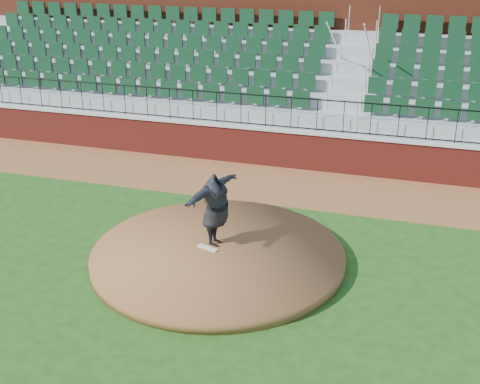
# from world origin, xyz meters

# --- Properties ---
(ground) EXTENTS (90.00, 90.00, 0.00)m
(ground) POSITION_xyz_m (0.00, 0.00, 0.00)
(ground) COLOR #1D4513
(ground) RESTS_ON ground
(warning_track) EXTENTS (34.00, 3.20, 0.01)m
(warning_track) POSITION_xyz_m (0.00, 5.40, 0.01)
(warning_track) COLOR brown
(warning_track) RESTS_ON ground
(field_wall) EXTENTS (34.00, 0.35, 1.20)m
(field_wall) POSITION_xyz_m (0.00, 7.00, 0.60)
(field_wall) COLOR maroon
(field_wall) RESTS_ON ground
(wall_cap) EXTENTS (34.00, 0.45, 0.10)m
(wall_cap) POSITION_xyz_m (0.00, 7.00, 1.25)
(wall_cap) COLOR #B7B7B7
(wall_cap) RESTS_ON field_wall
(wall_railing) EXTENTS (34.00, 0.05, 1.00)m
(wall_railing) POSITION_xyz_m (0.00, 7.00, 1.80)
(wall_railing) COLOR black
(wall_railing) RESTS_ON wall_cap
(seating_stands) EXTENTS (34.00, 5.10, 4.60)m
(seating_stands) POSITION_xyz_m (0.00, 9.72, 2.30)
(seating_stands) COLOR gray
(seating_stands) RESTS_ON ground
(concourse_wall) EXTENTS (34.00, 0.50, 5.50)m
(concourse_wall) POSITION_xyz_m (0.00, 12.52, 2.75)
(concourse_wall) COLOR maroon
(concourse_wall) RESTS_ON ground
(pitchers_mound) EXTENTS (5.88, 5.88, 0.25)m
(pitchers_mound) POSITION_xyz_m (-0.19, 0.39, 0.12)
(pitchers_mound) COLOR brown
(pitchers_mound) RESTS_ON ground
(pitching_rubber) EXTENTS (0.54, 0.28, 0.03)m
(pitching_rubber) POSITION_xyz_m (-0.45, 0.40, 0.27)
(pitching_rubber) COLOR silver
(pitching_rubber) RESTS_ON pitchers_mound
(pitcher) EXTENTS (1.01, 2.26, 1.78)m
(pitcher) POSITION_xyz_m (-0.34, 0.69, 1.14)
(pitcher) COLOR black
(pitcher) RESTS_ON pitchers_mound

